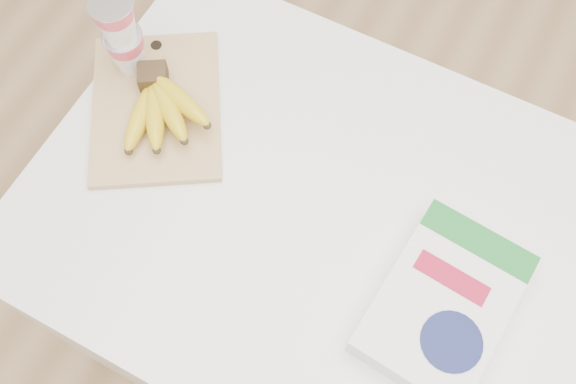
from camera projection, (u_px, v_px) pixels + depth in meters
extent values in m
plane|color=tan|center=(327.00, 334.00, 1.75)|extent=(4.00, 4.00, 0.00)
cube|color=silver|center=(337.00, 295.00, 1.38)|extent=(1.06, 0.71, 0.80)
cube|color=tan|center=(156.00, 107.00, 1.10)|extent=(0.34, 0.37, 0.01)
cube|color=#382816|center=(153.00, 77.00, 1.09)|extent=(0.06, 0.06, 0.03)
ellipsoid|color=gold|center=(141.00, 115.00, 1.07)|extent=(0.07, 0.15, 0.04)
sphere|color=#382816|center=(129.00, 151.00, 1.04)|extent=(0.01, 0.01, 0.01)
ellipsoid|color=gold|center=(155.00, 114.00, 1.06)|extent=(0.11, 0.14, 0.04)
sphere|color=#382816|center=(157.00, 150.00, 1.04)|extent=(0.01, 0.01, 0.01)
ellipsoid|color=gold|center=(169.00, 108.00, 1.06)|extent=(0.14, 0.11, 0.04)
sphere|color=#382816|center=(184.00, 141.00, 1.04)|extent=(0.01, 0.01, 0.01)
ellipsoid|color=gold|center=(180.00, 100.00, 1.06)|extent=(0.15, 0.08, 0.04)
sphere|color=#382816|center=(207.00, 125.00, 1.04)|extent=(0.01, 0.01, 0.01)
cylinder|color=silver|center=(110.00, 4.00, 0.98)|extent=(0.07, 0.07, 0.00)
cube|color=white|center=(443.00, 304.00, 0.94)|extent=(0.20, 0.27, 0.06)
cube|color=#186F27|center=(479.00, 240.00, 0.95)|extent=(0.18, 0.06, 0.00)
cylinder|color=#131A48|center=(452.00, 342.00, 0.89)|extent=(0.10, 0.10, 0.00)
cube|color=maroon|center=(452.00, 278.00, 0.93)|extent=(0.11, 0.04, 0.00)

